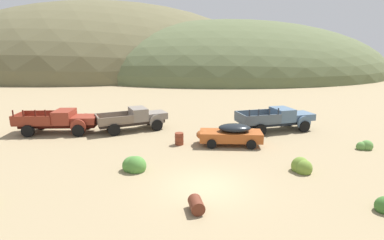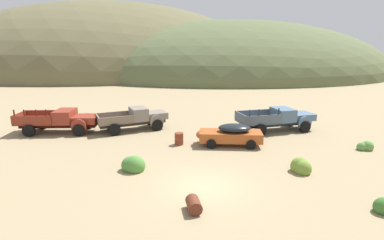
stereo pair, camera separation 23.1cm
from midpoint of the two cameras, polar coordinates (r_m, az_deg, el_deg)
ground_plane at (r=15.81m, az=2.82°, el=-12.37°), size 300.00×300.00×0.00m
hill_far_right at (r=99.18m, az=-14.72°, el=9.23°), size 95.40×85.39×38.94m
hill_center at (r=81.28m, az=7.41°, el=8.67°), size 80.10×60.19×26.86m
truck_rust_red at (r=27.01m, az=-22.65°, el=-0.08°), size 6.54×2.97×2.16m
truck_primer_gray at (r=26.20m, az=-9.86°, el=0.35°), size 6.11×3.71×1.89m
car_oxide_orange at (r=21.91m, az=7.20°, el=-2.66°), size 4.88×2.53×1.57m
truck_chalk_blue at (r=26.65m, az=16.65°, el=0.24°), size 6.79×3.17×2.16m
oil_drum_spare at (r=21.97m, az=-2.15°, el=-3.54°), size 0.66×0.66×0.88m
oil_drum_foreground at (r=13.56m, az=0.84°, el=-15.63°), size 0.66×0.95×0.60m
bush_near_barrel at (r=17.88m, az=-10.54°, el=-8.38°), size 1.38×1.23×1.13m
bush_between_trucks at (r=24.16m, az=30.02°, el=-4.38°), size 1.15×0.76×0.83m
bush_lone_scrub at (r=18.49m, az=20.14°, el=-8.36°), size 1.06×1.20×1.04m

